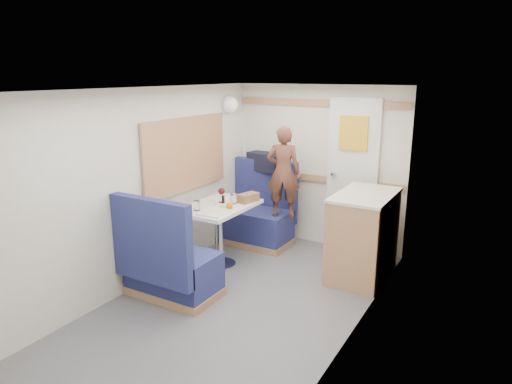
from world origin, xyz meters
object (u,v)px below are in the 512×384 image
Objects in this scene: dinette_table at (219,218)px; tray at (216,212)px; pepper_grinder at (223,199)px; orange_fruit at (230,205)px; beer_glass at (246,199)px; dome_light at (230,104)px; tumbler_right at (234,199)px; bench_far at (258,220)px; bench_near at (169,268)px; salt_grinder at (216,204)px; bread_loaf at (248,198)px; galley_counter at (363,235)px; person at (283,172)px; wine_glass at (221,192)px; tumbler_left at (197,206)px; cheese_block at (224,206)px; duffel_bag at (266,162)px.

tray is at bearing -61.35° from dinette_table.
pepper_grinder is (0.00, 0.08, 0.20)m from dinette_table.
orange_fruit is 0.76× the size of beer_glass.
tumbler_right is at bearing -55.14° from dome_light.
bench_far is at bearing 90.00° from dinette_table.
bench_far is at bearing 90.00° from bench_near.
tumbler_right is at bearing 70.81° from salt_grinder.
pepper_grinder is (0.39, -0.77, -0.99)m from dome_light.
beer_glass is at bearing -84.79° from bread_loaf.
tumbler_right is at bearing 93.57° from tray.
dinette_table is 1.00× the size of galley_counter.
beer_glass is at bearing 78.04° from bench_near.
person reaches higher than wine_glass.
tumbler_left is 0.45× the size of bread_loaf.
salt_grinder is (0.03, 0.77, 0.46)m from bench_near.
person is at bearing -6.76° from dome_light.
bench_far is at bearing 91.78° from salt_grinder.
galley_counter is at bearing 17.64° from pepper_grinder.
cheese_block is (0.14, -0.10, 0.19)m from dinette_table.
galley_counter is (1.47, 0.55, -0.10)m from dinette_table.
wine_glass is (-0.44, -0.66, -0.15)m from person.
duffel_bag is 1.27m from orange_fruit.
duffel_bag is (-0.02, 1.98, 0.72)m from bench_near.
cheese_block is 0.38m from bread_loaf.
dome_light is (-0.39, -0.01, 1.45)m from bench_far.
orange_fruit is at bearing -90.96° from bread_loaf.
tumbler_left is 1.12× the size of beer_glass.
person is at bearing 74.57° from tray.
tumbler_left is (-0.08, -1.15, 0.47)m from bench_far.
person is at bearing -27.03° from duffel_bag.
bench_far is 9.89× the size of tumbler_left.
bread_loaf reaches higher than beer_glass.
duffel_bag is 1.43m from tumbler_left.
dinette_table is 9.85× the size of cheese_block.
bench_near is 2.17× the size of duffel_bag.
bread_loaf is (0.01, 0.37, -0.00)m from orange_fruit.
bench_near is at bearing -90.00° from bench_far.
beer_glass is at bearing -61.86° from duffel_bag.
galley_counter is 10.33× the size of pepper_grinder.
tumbler_left is (-0.06, -0.38, -0.07)m from wine_glass.
bench_near is 1.11m from tumbler_right.
tumbler_right is (-0.30, -0.62, -0.22)m from person.
beer_glass is (0.23, -0.67, 0.47)m from bench_far.
cheese_block is 0.11m from salt_grinder.
person reaches higher than tray.
bread_loaf is at bearing 40.64° from pepper_grinder.
tumbler_right is (0.11, 0.13, 0.21)m from dinette_table.
dinette_table is 1.51m from dome_light.
orange_fruit is 0.88× the size of salt_grinder.
salt_grinder is at bearing 46.30° from person.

